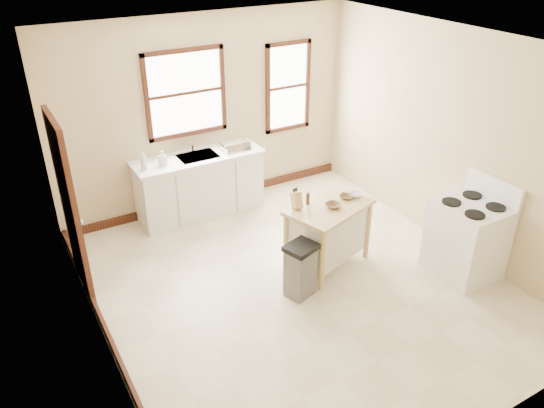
{
  "coord_description": "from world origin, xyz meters",
  "views": [
    {
      "loc": [
        -2.84,
        -4.28,
        3.89
      ],
      "look_at": [
        -0.13,
        0.4,
        0.95
      ],
      "focal_mm": 35.0,
      "sensor_mm": 36.0,
      "label": 1
    }
  ],
  "objects_px": {
    "knife_block": "(297,201)",
    "pepper_grinder": "(308,198)",
    "soap_bottle_a": "(143,161)",
    "trash_bin": "(300,270)",
    "kitchen_island": "(328,235)",
    "bowl_a": "(333,206)",
    "bowl_b": "(346,197)",
    "bowl_c": "(356,195)",
    "gas_stove": "(468,230)",
    "soap_bottle_b": "(162,158)",
    "dish_rack": "(235,147)"
  },
  "relations": [
    {
      "from": "soap_bottle_b",
      "to": "pepper_grinder",
      "type": "distance_m",
      "value": 2.15
    },
    {
      "from": "knife_block",
      "to": "bowl_b",
      "type": "relative_size",
      "value": 1.22
    },
    {
      "from": "dish_rack",
      "to": "knife_block",
      "type": "bearing_deg",
      "value": -84.14
    },
    {
      "from": "bowl_a",
      "to": "soap_bottle_a",
      "type": "bearing_deg",
      "value": 129.36
    },
    {
      "from": "dish_rack",
      "to": "knife_block",
      "type": "height_order",
      "value": "knife_block"
    },
    {
      "from": "kitchen_island",
      "to": "bowl_a",
      "type": "distance_m",
      "value": 0.45
    },
    {
      "from": "soap_bottle_a",
      "to": "bowl_b",
      "type": "relative_size",
      "value": 1.44
    },
    {
      "from": "dish_rack",
      "to": "bowl_a",
      "type": "distance_m",
      "value": 2.03
    },
    {
      "from": "soap_bottle_b",
      "to": "dish_rack",
      "type": "distance_m",
      "value": 1.09
    },
    {
      "from": "knife_block",
      "to": "gas_stove",
      "type": "distance_m",
      "value": 2.08
    },
    {
      "from": "bowl_a",
      "to": "bowl_b",
      "type": "relative_size",
      "value": 1.12
    },
    {
      "from": "bowl_c",
      "to": "gas_stove",
      "type": "xyz_separation_m",
      "value": [
        0.94,
        -0.99,
        -0.27
      ]
    },
    {
      "from": "soap_bottle_a",
      "to": "soap_bottle_b",
      "type": "distance_m",
      "value": 0.27
    },
    {
      "from": "soap_bottle_b",
      "to": "bowl_b",
      "type": "relative_size",
      "value": 1.23
    },
    {
      "from": "soap_bottle_b",
      "to": "gas_stove",
      "type": "bearing_deg",
      "value": -55.23
    },
    {
      "from": "dish_rack",
      "to": "pepper_grinder",
      "type": "xyz_separation_m",
      "value": [
        0.08,
        -1.78,
        -0.05
      ]
    },
    {
      "from": "bowl_a",
      "to": "trash_bin",
      "type": "relative_size",
      "value": 0.27
    },
    {
      "from": "gas_stove",
      "to": "knife_block",
      "type": "bearing_deg",
      "value": 147.22
    },
    {
      "from": "pepper_grinder",
      "to": "trash_bin",
      "type": "relative_size",
      "value": 0.22
    },
    {
      "from": "trash_bin",
      "to": "bowl_b",
      "type": "bearing_deg",
      "value": 6.66
    },
    {
      "from": "bowl_c",
      "to": "trash_bin",
      "type": "xyz_separation_m",
      "value": [
        -1.03,
        -0.37,
        -0.53
      ]
    },
    {
      "from": "bowl_c",
      "to": "gas_stove",
      "type": "bearing_deg",
      "value": -46.61
    },
    {
      "from": "soap_bottle_b",
      "to": "bowl_a",
      "type": "xyz_separation_m",
      "value": [
        1.38,
        -2.03,
        -0.15
      ]
    },
    {
      "from": "soap_bottle_a",
      "to": "pepper_grinder",
      "type": "bearing_deg",
      "value": -70.68
    },
    {
      "from": "bowl_b",
      "to": "gas_stove",
      "type": "relative_size",
      "value": 0.14
    },
    {
      "from": "gas_stove",
      "to": "bowl_c",
      "type": "bearing_deg",
      "value": 133.39
    },
    {
      "from": "soap_bottle_a",
      "to": "trash_bin",
      "type": "height_order",
      "value": "soap_bottle_a"
    },
    {
      "from": "dish_rack",
      "to": "soap_bottle_a",
      "type": "bearing_deg",
      "value": -171.54
    },
    {
      "from": "bowl_a",
      "to": "gas_stove",
      "type": "xyz_separation_m",
      "value": [
        1.34,
        -0.91,
        -0.26
      ]
    },
    {
      "from": "kitchen_island",
      "to": "pepper_grinder",
      "type": "height_order",
      "value": "pepper_grinder"
    },
    {
      "from": "kitchen_island",
      "to": "bowl_a",
      "type": "xyz_separation_m",
      "value": [
        0.01,
        -0.06,
        0.44
      ]
    },
    {
      "from": "trash_bin",
      "to": "kitchen_island",
      "type": "bearing_deg",
      "value": 12.15
    },
    {
      "from": "soap_bottle_b",
      "to": "gas_stove",
      "type": "xyz_separation_m",
      "value": [
        2.72,
        -2.93,
        -0.42
      ]
    },
    {
      "from": "soap_bottle_b",
      "to": "bowl_b",
      "type": "bearing_deg",
      "value": -57.3
    },
    {
      "from": "soap_bottle_a",
      "to": "bowl_b",
      "type": "height_order",
      "value": "soap_bottle_a"
    },
    {
      "from": "trash_bin",
      "to": "bowl_c",
      "type": "bearing_deg",
      "value": 2.89
    },
    {
      "from": "soap_bottle_a",
      "to": "trash_bin",
      "type": "distance_m",
      "value": 2.61
    },
    {
      "from": "knife_block",
      "to": "pepper_grinder",
      "type": "relative_size",
      "value": 1.33
    },
    {
      "from": "soap_bottle_b",
      "to": "trash_bin",
      "type": "relative_size",
      "value": 0.3
    },
    {
      "from": "soap_bottle_a",
      "to": "dish_rack",
      "type": "bearing_deg",
      "value": -19.64
    },
    {
      "from": "bowl_b",
      "to": "bowl_c",
      "type": "distance_m",
      "value": 0.13
    },
    {
      "from": "knife_block",
      "to": "kitchen_island",
      "type": "bearing_deg",
      "value": -21.21
    },
    {
      "from": "kitchen_island",
      "to": "gas_stove",
      "type": "height_order",
      "value": "gas_stove"
    },
    {
      "from": "bowl_c",
      "to": "gas_stove",
      "type": "relative_size",
      "value": 0.13
    },
    {
      "from": "kitchen_island",
      "to": "knife_block",
      "type": "distance_m",
      "value": 0.66
    },
    {
      "from": "kitchen_island",
      "to": "trash_bin",
      "type": "bearing_deg",
      "value": -168.12
    },
    {
      "from": "trash_bin",
      "to": "dish_rack",
      "type": "bearing_deg",
      "value": 64.69
    },
    {
      "from": "soap_bottle_a",
      "to": "trash_bin",
      "type": "xyz_separation_m",
      "value": [
        1.02,
        -2.3,
        -0.7
      ]
    },
    {
      "from": "kitchen_island",
      "to": "gas_stove",
      "type": "relative_size",
      "value": 0.86
    },
    {
      "from": "soap_bottle_b",
      "to": "kitchen_island",
      "type": "bearing_deg",
      "value": -63.22
    }
  ]
}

